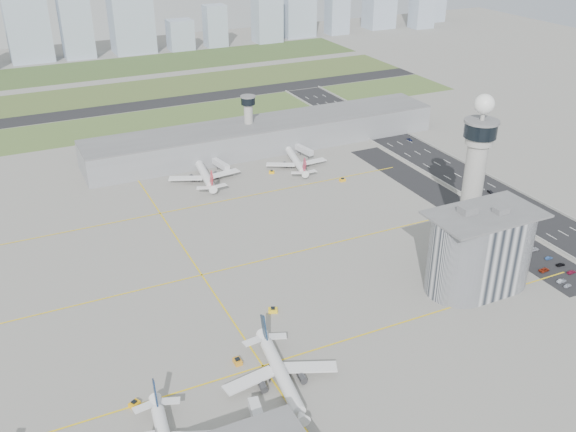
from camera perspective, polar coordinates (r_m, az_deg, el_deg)
name	(u,v)px	position (r m, az deg, el deg)	size (l,w,h in m)	color
ground	(328,289)	(244.80, 3.56, -6.48)	(1000.00, 1000.00, 0.00)	gray
grass_strip_0	(134,124)	(432.18, -13.53, 7.99)	(480.00, 50.00, 0.08)	#4F6E34
grass_strip_1	(110,94)	(502.79, -15.54, 10.38)	(480.00, 60.00, 0.08)	#506831
grass_strip_2	(90,70)	(579.32, -17.17, 12.28)	(480.00, 70.00, 0.08)	#3F5629
runway	(121,108)	(466.84, -14.60, 9.27)	(480.00, 22.00, 0.10)	black
highway	(553,228)	(310.75, 22.49, -0.95)	(28.00, 500.00, 0.10)	black
barrier_left	(530,233)	(300.90, 20.68, -1.41)	(0.60, 500.00, 1.20)	#9E9E99
barrier_right	(576,220)	(320.44, 24.22, -0.35)	(0.60, 500.00, 1.20)	#9E9E99
landside_road	(527,250)	(287.92, 20.48, -2.81)	(18.00, 260.00, 0.08)	black
parking_lot	(545,264)	(279.74, 21.88, -3.97)	(20.00, 44.00, 0.10)	black
taxiway_line_h_0	(263,366)	(208.86, -2.25, -13.18)	(260.00, 0.60, 0.01)	yellow
taxiway_line_h_1	(202,275)	(254.82, -7.68, -5.23)	(260.00, 0.60, 0.01)	yellow
taxiway_line_h_2	(160,213)	(305.68, -11.29, 0.23)	(260.00, 0.60, 0.01)	yellow
taxiway_line_v	(202,275)	(254.82, -7.68, -5.23)	(0.60, 260.00, 0.01)	yellow
control_tower	(476,165)	(272.95, 16.35, 4.40)	(14.00, 14.00, 64.50)	#ADAAA5
secondary_tower	(248,118)	(371.51, -3.53, 8.68)	(8.60, 8.60, 31.90)	#ADAAA5
admin_building	(480,250)	(249.03, 16.71, -2.94)	(42.00, 24.00, 33.50)	#B2B2B7
terminal_pier	(266,135)	(376.94, -1.95, 7.23)	(210.00, 32.00, 15.80)	gray
airplane_near_c	(282,369)	(198.40, -0.56, -13.42)	(43.04, 36.58, 12.05)	white
airplane_far_a	(204,169)	(335.97, -7.49, 4.19)	(44.30, 37.66, 12.41)	white
airplane_far_b	(296,157)	(350.19, 0.72, 5.28)	(39.95, 33.96, 11.19)	white
jet_bridge_far_0	(214,163)	(351.98, -6.57, 4.73)	(14.00, 3.00, 5.70)	silver
jet_bridge_far_1	(297,149)	(369.83, 0.78, 6.02)	(14.00, 3.00, 5.70)	silver
tug_1	(134,404)	(200.05, -13.51, -15.90)	(2.08, 3.02, 1.75)	#F4AA0C
tug_2	(237,361)	(209.72, -4.52, -12.72)	(2.29, 3.33, 1.93)	orange
tug_3	(273,310)	(231.45, -1.35, -8.33)	(2.27, 3.30, 1.92)	yellow
tug_4	(272,172)	(343.20, -1.46, 3.95)	(1.98, 2.88, 1.67)	#FCB50E
tug_5	(342,180)	(334.61, 4.86, 3.24)	(2.11, 3.06, 1.78)	#F6AA18
car_lot_0	(568,285)	(267.32, 23.59, -5.68)	(1.43, 3.55, 1.21)	silver
car_lot_1	(561,281)	(269.30, 23.14, -5.32)	(1.39, 4.00, 1.32)	gray
car_lot_2	(544,270)	(274.18, 21.81, -4.46)	(2.16, 4.68, 1.30)	maroon
car_lot_3	(527,260)	(278.99, 20.45, -3.67)	(1.56, 3.83, 1.11)	black
car_lot_4	(514,254)	(281.75, 19.43, -3.17)	(1.36, 3.37, 1.15)	navy
car_lot_5	(506,245)	(287.20, 18.84, -2.47)	(1.33, 3.82, 1.26)	silver
car_lot_7	(571,272)	(276.99, 23.88, -4.57)	(1.67, 4.11, 1.19)	maroon
car_lot_8	(560,264)	(280.45, 23.06, -3.98)	(1.55, 3.85, 1.31)	black
car_lot_9	(549,258)	(283.61, 22.17, -3.48)	(1.19, 3.42, 1.13)	navy
car_lot_10	(533,249)	(287.90, 20.98, -2.76)	(2.19, 4.75, 1.32)	silver
car_lot_11	(522,241)	(292.88, 20.10, -2.10)	(1.68, 4.13, 1.20)	#A0A5A9
car_hw_1	(490,192)	(335.51, 17.54, 2.05)	(1.38, 3.96, 1.30)	black
car_hw_2	(410,140)	(397.14, 10.75, 6.69)	(1.96, 4.26, 1.18)	#1B234D
car_hw_4	(340,115)	(437.74, 4.61, 8.96)	(1.35, 3.35, 1.14)	#A4A5A7
skyline_bldg_7	(27,26)	(624.60, -22.17, 15.41)	(35.76, 28.61, 61.22)	#9EADC1
skyline_bldg_8	(74,10)	(621.63, -18.52, 16.97)	(26.33, 21.06, 83.39)	#9EADC1
skyline_bldg_9	(131,18)	(632.53, -13.79, 16.72)	(36.96, 29.57, 62.11)	#9EADC1
skyline_bldg_10	(180,35)	(637.71, -9.55, 15.60)	(23.01, 18.41, 27.75)	#9EADC1
skyline_bldg_11	(215,26)	(646.86, -6.49, 16.45)	(20.22, 16.18, 38.97)	#9EADC1
skyline_bldg_12	(267,18)	(663.80, -1.87, 17.21)	(26.14, 20.92, 46.89)	#9EADC1
skyline_bldg_14	(338,0)	(703.47, 4.44, 18.59)	(21.59, 17.28, 68.75)	#9EADC1
skyline_bldg_17	(434,3)	(795.34, 12.84, 17.99)	(22.64, 18.11, 41.06)	#9EADC1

